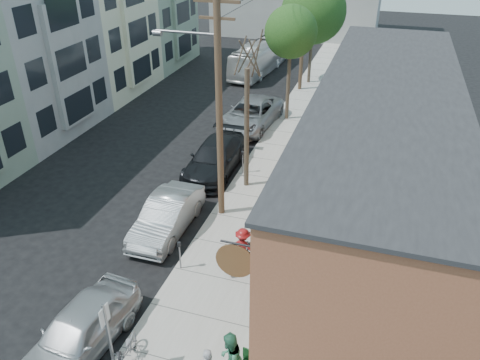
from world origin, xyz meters
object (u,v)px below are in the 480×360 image
(sign_post, at_px, (108,334))
(patron_green, at_px, (229,360))
(tree_leafy_far, at_px, (314,11))
(car_3, at_px, (251,114))
(tree_leafy_mid, at_px, (291,32))
(bus, at_px, (260,57))
(parking_meter_near, at_px, (180,251))
(parking_meter_far, at_px, (243,159))
(patio_chair_a, at_px, (265,312))
(cyclist, at_px, (243,247))
(car_1, at_px, (167,216))
(car_0, at_px, (79,331))
(tree_bare, at_px, (247,130))
(parked_bike_b, at_px, (127,352))
(car_2, at_px, (215,158))
(utility_pole_near, at_px, (218,104))

(sign_post, relative_size, patron_green, 1.48)
(tree_leafy_far, bearing_deg, car_3, -101.44)
(tree_leafy_mid, bearing_deg, bus, 114.73)
(patron_green, distance_m, car_3, 19.28)
(parking_meter_near, height_order, parking_meter_far, same)
(parking_meter_near, relative_size, patio_chair_a, 1.41)
(cyclist, xyz_separation_m, car_1, (-3.83, 1.32, -0.18))
(car_0, distance_m, car_3, 18.82)
(tree_bare, relative_size, parked_bike_b, 3.54)
(tree_bare, height_order, cyclist, tree_bare)
(cyclist, height_order, car_1, cyclist)
(patio_chair_a, height_order, car_2, car_2)
(sign_post, bearing_deg, car_2, 97.12)
(tree_leafy_far, relative_size, patio_chair_a, 9.08)
(car_0, relative_size, car_2, 0.84)
(parking_meter_near, xyz_separation_m, cyclist, (2.22, 0.97, -0.01))
(sign_post, height_order, parking_meter_near, sign_post)
(tree_bare, distance_m, tree_leafy_mid, 9.63)
(sign_post, bearing_deg, parking_meter_far, 90.44)
(tree_leafy_mid, bearing_deg, car_2, -104.30)
(parking_meter_far, relative_size, cyclist, 0.75)
(car_1, distance_m, car_2, 5.74)
(parked_bike_b, xyz_separation_m, car_2, (-1.79, 12.52, 0.23))
(utility_pole_near, bearing_deg, tree_bare, 81.52)
(sign_post, bearing_deg, patio_chair_a, 42.01)
(cyclist, bearing_deg, tree_leafy_far, -81.46)
(sign_post, xyz_separation_m, utility_pole_near, (0.04, 9.16, 3.58))
(car_1, bearing_deg, utility_pole_near, 46.75)
(tree_bare, xyz_separation_m, tree_leafy_far, (0.00, 17.40, 2.53))
(parked_bike_b, bearing_deg, car_3, 82.68)
(sign_post, xyz_separation_m, cyclist, (2.12, 5.96, -0.86))
(patio_chair_a, xyz_separation_m, parked_bike_b, (-3.56, -2.86, 0.00))
(parking_meter_near, height_order, tree_leafy_far, tree_leafy_far)
(tree_leafy_mid, distance_m, tree_leafy_far, 8.15)
(patron_green, bearing_deg, parking_meter_near, -128.96)
(cyclist, relative_size, car_3, 0.27)
(sign_post, relative_size, bus, 0.30)
(tree_bare, relative_size, patio_chair_a, 6.80)
(car_3, xyz_separation_m, bus, (-2.66, 11.86, 0.44))
(patio_chair_a, relative_size, cyclist, 0.53)
(tree_bare, bearing_deg, car_0, -100.04)
(parking_meter_far, height_order, patron_green, patron_green)
(tree_bare, bearing_deg, parking_meter_far, 115.73)
(car_3, bearing_deg, car_2, -85.79)
(parking_meter_near, bearing_deg, patio_chair_a, -23.23)
(sign_post, distance_m, tree_leafy_far, 29.56)
(patio_chair_a, bearing_deg, cyclist, 121.01)
(parked_bike_b, bearing_deg, tree_leafy_mid, 76.71)
(parked_bike_b, distance_m, bus, 31.11)
(bus, bearing_deg, parked_bike_b, -76.21)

